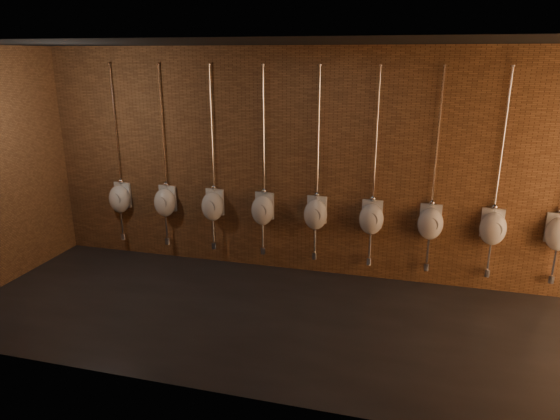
{
  "coord_description": "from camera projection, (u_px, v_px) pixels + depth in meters",
  "views": [
    {
      "loc": [
        1.1,
        -5.23,
        3.07
      ],
      "look_at": [
        -0.52,
        0.9,
        1.1
      ],
      "focal_mm": 32.0,
      "sensor_mm": 36.0,
      "label": 1
    }
  ],
  "objects": [
    {
      "name": "urinal_0",
      "position": [
        120.0,
        198.0,
        7.8
      ],
      "size": [
        0.36,
        0.32,
        2.71
      ],
      "color": "silver",
      "rests_on": "ground"
    },
    {
      "name": "urinal_2",
      "position": [
        213.0,
        205.0,
        7.42
      ],
      "size": [
        0.36,
        0.32,
        2.71
      ],
      "color": "silver",
      "rests_on": "ground"
    },
    {
      "name": "ground",
      "position": [
        303.0,
        322.0,
        6.0
      ],
      "size": [
        8.5,
        8.5,
        0.0
      ],
      "primitive_type": "plane",
      "color": "black",
      "rests_on": "ground"
    },
    {
      "name": "urinal_1",
      "position": [
        165.0,
        201.0,
        7.61
      ],
      "size": [
        0.36,
        0.32,
        2.71
      ],
      "color": "silver",
      "rests_on": "ground"
    },
    {
      "name": "urinal_8",
      "position": [
        559.0,
        232.0,
        6.27
      ],
      "size": [
        0.36,
        0.32,
        2.71
      ],
      "color": "silver",
      "rests_on": "ground"
    },
    {
      "name": "urinal_3",
      "position": [
        263.0,
        209.0,
        7.23
      ],
      "size": [
        0.36,
        0.32,
        2.71
      ],
      "color": "silver",
      "rests_on": "ground"
    },
    {
      "name": "urinal_7",
      "position": [
        493.0,
        227.0,
        6.46
      ],
      "size": [
        0.36,
        0.32,
        2.71
      ],
      "color": "silver",
      "rests_on": "ground"
    },
    {
      "name": "urinal_4",
      "position": [
        316.0,
        213.0,
        7.04
      ],
      "size": [
        0.36,
        0.32,
        2.71
      ],
      "color": "silver",
      "rests_on": "ground"
    },
    {
      "name": "urinal_5",
      "position": [
        371.0,
        218.0,
        6.84
      ],
      "size": [
        0.36,
        0.32,
        2.71
      ],
      "color": "silver",
      "rests_on": "ground"
    },
    {
      "name": "room_shell",
      "position": [
        305.0,
        157.0,
        5.41
      ],
      "size": [
        8.54,
        3.04,
        3.22
      ],
      "color": "black",
      "rests_on": "ground"
    },
    {
      "name": "urinal_6",
      "position": [
        430.0,
        222.0,
        6.65
      ],
      "size": [
        0.36,
        0.32,
        2.71
      ],
      "color": "silver",
      "rests_on": "ground"
    }
  ]
}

